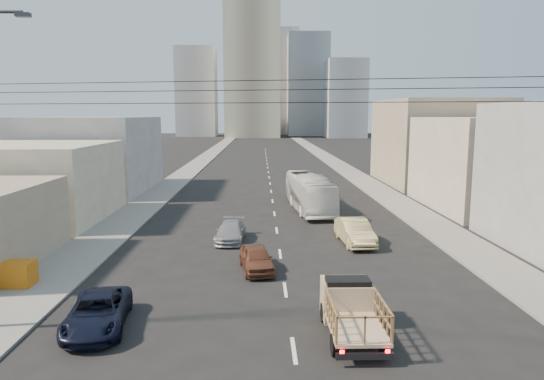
{
  "coord_description": "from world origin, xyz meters",
  "views": [
    {
      "loc": [
        -1.16,
        -13.99,
        8.21
      ],
      "look_at": [
        -0.43,
        16.4,
        3.5
      ],
      "focal_mm": 32.0,
      "sensor_mm": 36.0,
      "label": 1
    }
  ],
  "objects_px": {
    "crate_stack": "(14,274)",
    "sedan_grey": "(231,232)",
    "city_bus": "(309,192)",
    "sedan_brown": "(256,258)",
    "sedan_tan": "(355,232)",
    "flatbed_pickup": "(351,307)",
    "navy_pickup": "(98,312)"
  },
  "relations": [
    {
      "from": "navy_pickup",
      "to": "city_bus",
      "type": "bearing_deg",
      "value": 58.26
    },
    {
      "from": "flatbed_pickup",
      "to": "sedan_brown",
      "type": "relative_size",
      "value": 1.13
    },
    {
      "from": "city_bus",
      "to": "sedan_tan",
      "type": "xyz_separation_m",
      "value": [
        1.81,
        -11.25,
        -0.76
      ]
    },
    {
      "from": "sedan_grey",
      "to": "city_bus",
      "type": "bearing_deg",
      "value": 62.18
    },
    {
      "from": "city_bus",
      "to": "sedan_grey",
      "type": "distance_m",
      "value": 12.15
    },
    {
      "from": "flatbed_pickup",
      "to": "sedan_tan",
      "type": "xyz_separation_m",
      "value": [
        2.67,
        13.03,
        -0.3
      ]
    },
    {
      "from": "city_bus",
      "to": "crate_stack",
      "type": "bearing_deg",
      "value": -135.35
    },
    {
      "from": "flatbed_pickup",
      "to": "sedan_grey",
      "type": "xyz_separation_m",
      "value": [
        -5.38,
        13.9,
        -0.47
      ]
    },
    {
      "from": "crate_stack",
      "to": "city_bus",
      "type": "bearing_deg",
      "value": 49.53
    },
    {
      "from": "flatbed_pickup",
      "to": "navy_pickup",
      "type": "height_order",
      "value": "flatbed_pickup"
    },
    {
      "from": "flatbed_pickup",
      "to": "crate_stack",
      "type": "height_order",
      "value": "flatbed_pickup"
    },
    {
      "from": "crate_stack",
      "to": "sedan_brown",
      "type": "bearing_deg",
      "value": 11.27
    },
    {
      "from": "navy_pickup",
      "to": "sedan_brown",
      "type": "xyz_separation_m",
      "value": [
        6.11,
        6.93,
        0.01
      ]
    },
    {
      "from": "flatbed_pickup",
      "to": "crate_stack",
      "type": "distance_m",
      "value": 16.17
    },
    {
      "from": "sedan_brown",
      "to": "sedan_tan",
      "type": "xyz_separation_m",
      "value": [
        6.3,
        5.31,
        0.13
      ]
    },
    {
      "from": "sedan_brown",
      "to": "crate_stack",
      "type": "relative_size",
      "value": 2.16
    },
    {
      "from": "city_bus",
      "to": "navy_pickup",
      "type": "bearing_deg",
      "value": -119.16
    },
    {
      "from": "crate_stack",
      "to": "sedan_grey",
      "type": "bearing_deg",
      "value": 40.73
    },
    {
      "from": "sedan_brown",
      "to": "sedan_grey",
      "type": "bearing_deg",
      "value": 96.77
    },
    {
      "from": "sedan_grey",
      "to": "crate_stack",
      "type": "relative_size",
      "value": 2.41
    },
    {
      "from": "city_bus",
      "to": "flatbed_pickup",
      "type": "bearing_deg",
      "value": -96.91
    },
    {
      "from": "navy_pickup",
      "to": "crate_stack",
      "type": "xyz_separation_m",
      "value": [
        -5.5,
        4.62,
        0.04
      ]
    },
    {
      "from": "sedan_tan",
      "to": "sedan_grey",
      "type": "bearing_deg",
      "value": 169.79
    },
    {
      "from": "sedan_brown",
      "to": "sedan_tan",
      "type": "bearing_deg",
      "value": 31.1
    },
    {
      "from": "navy_pickup",
      "to": "sedan_tan",
      "type": "height_order",
      "value": "sedan_tan"
    },
    {
      "from": "navy_pickup",
      "to": "crate_stack",
      "type": "height_order",
      "value": "navy_pickup"
    },
    {
      "from": "sedan_grey",
      "to": "navy_pickup",
      "type": "bearing_deg",
      "value": -105.23
    },
    {
      "from": "flatbed_pickup",
      "to": "sedan_tan",
      "type": "bearing_deg",
      "value": 78.43
    },
    {
      "from": "sedan_grey",
      "to": "crate_stack",
      "type": "xyz_separation_m",
      "value": [
        -9.86,
        -8.49,
        0.06
      ]
    },
    {
      "from": "sedan_grey",
      "to": "crate_stack",
      "type": "distance_m",
      "value": 13.01
    },
    {
      "from": "navy_pickup",
      "to": "sedan_tan",
      "type": "bearing_deg",
      "value": 37.16
    },
    {
      "from": "sedan_tan",
      "to": "crate_stack",
      "type": "distance_m",
      "value": 19.46
    }
  ]
}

